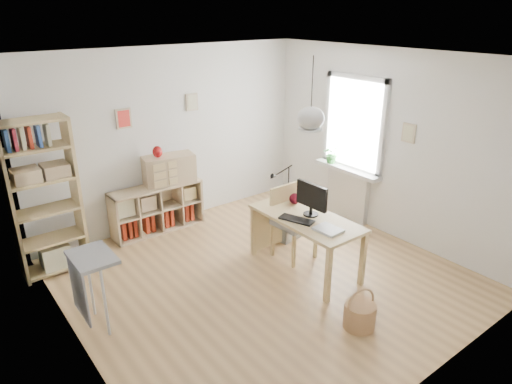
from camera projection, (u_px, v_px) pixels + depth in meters
ground at (264, 277)px, 5.80m from camera, size 4.50×4.50×0.00m
room_shell at (311, 118)px, 5.25m from camera, size 4.50×4.50×4.50m
window_unit at (355, 124)px, 6.92m from camera, size 0.07×1.16×1.46m
radiator at (347, 194)px, 7.33m from camera, size 0.10×0.80×0.80m
windowsill at (347, 170)px, 7.14m from camera, size 0.22×1.20×0.06m
desk at (306, 223)px, 5.76m from camera, size 0.70×1.50×0.75m
cube_shelf at (155, 212)px, 6.95m from camera, size 1.40×0.38×0.72m
tall_bookshelf at (43, 193)px, 5.56m from camera, size 0.80×0.38×2.00m
side_table at (88, 273)px, 4.66m from camera, size 0.40×0.55×0.85m
chair at (291, 218)px, 6.13m from camera, size 0.50×0.50×0.99m
wicker_basket at (360, 314)px, 4.85m from camera, size 0.34×0.34×0.47m
storage_chest at (286, 223)px, 6.85m from camera, size 0.60×0.66×0.55m
monitor at (312, 198)px, 5.68m from camera, size 0.19×0.48×0.42m
keyboard at (297, 220)px, 5.61m from camera, size 0.30×0.46×0.02m
task_lamp at (280, 180)px, 6.09m from camera, size 0.41×0.15×0.44m
yarn_ball at (295, 199)px, 6.07m from camera, size 0.15×0.15×0.15m
paper_tray at (328, 230)px, 5.35m from camera, size 0.27×0.32×0.03m
drawer_chest at (169, 169)px, 6.83m from camera, size 0.81×0.48×0.43m
red_vase at (157, 152)px, 6.63m from camera, size 0.14×0.14×0.17m
potted_plant at (331, 154)px, 7.31m from camera, size 0.33×0.30×0.30m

